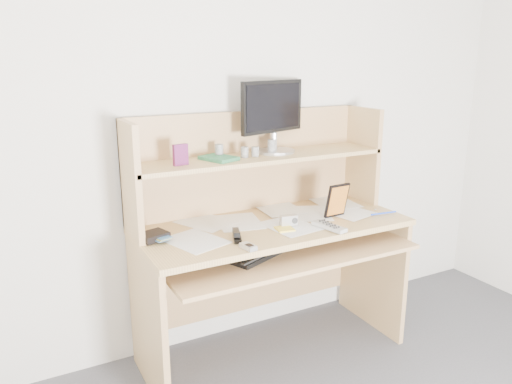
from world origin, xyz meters
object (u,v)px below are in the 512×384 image
desk (266,229)px  monitor (273,114)px  game_case (337,200)px  keyboard (265,249)px  tv_remote (329,226)px

desk → monitor: bearing=49.7°
desk → game_case: bearing=-25.1°
keyboard → monitor: (0.22, 0.31, 0.62)m
tv_remote → monitor: monitor is taller
desk → game_case: (0.34, -0.16, 0.15)m
keyboard → tv_remote: tv_remote is taller
desk → keyboard: bearing=-120.4°
keyboard → monitor: size_ratio=1.13×
tv_remote → game_case: size_ratio=1.05×
keyboard → monitor: monitor is taller
keyboard → tv_remote: bearing=-43.0°
keyboard → game_case: game_case is taller
tv_remote → game_case: bearing=30.2°
desk → monitor: (0.11, 0.13, 0.59)m
game_case → tv_remote: bearing=-141.6°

